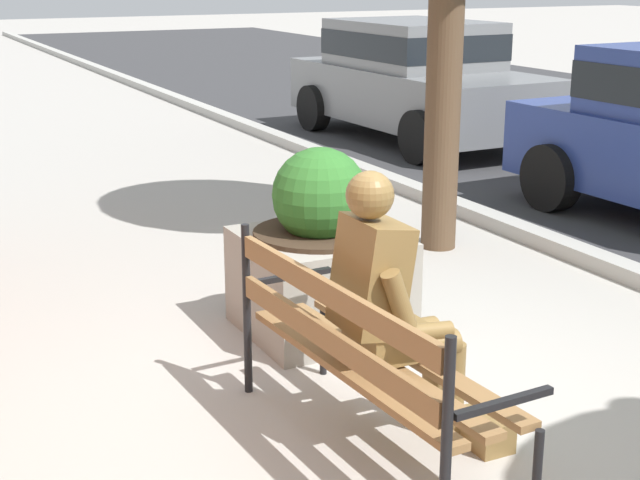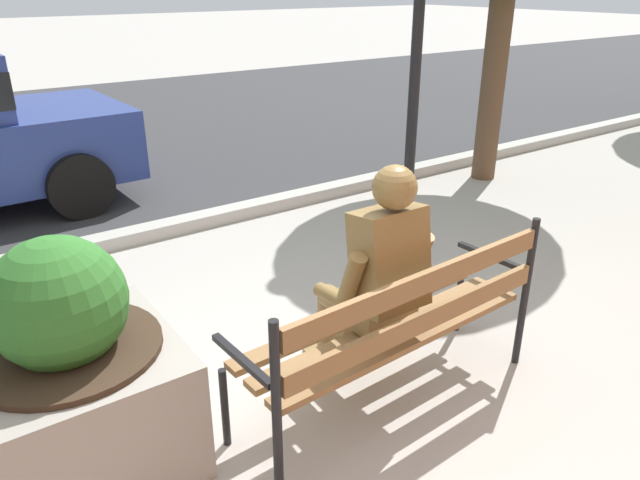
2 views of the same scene
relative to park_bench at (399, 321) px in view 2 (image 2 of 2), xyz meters
name	(u,v)px [view 2 (image 2 of 2)]	position (x,y,z in m)	size (l,w,h in m)	color
ground_plane	(338,411)	(-0.29, 0.14, -0.54)	(80.00, 80.00, 0.00)	#ADA8A0
street_surface	(36,138)	(-0.29, 7.64, -0.54)	(60.00, 9.00, 0.01)	#38383A
curb_stone	(147,233)	(-0.29, 3.04, -0.48)	(60.00, 0.20, 0.12)	#B2AFA8
park_bench	(399,321)	(0.00, 0.00, 0.00)	(1.82, 0.62, 0.95)	olive
bronze_statue_seated	(372,285)	(-0.01, 0.21, 0.12)	(0.64, 0.76, 1.37)	olive
concrete_planter	(73,380)	(-1.50, 0.55, -0.06)	(0.93, 0.93, 1.18)	gray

